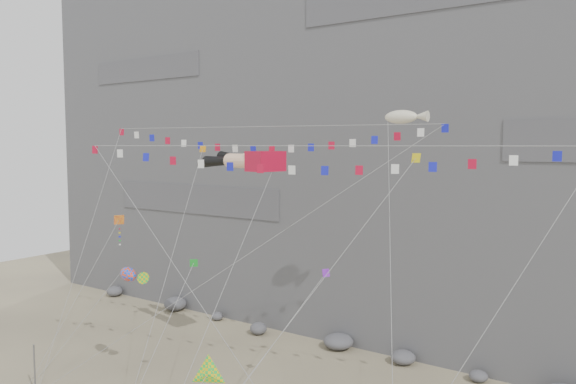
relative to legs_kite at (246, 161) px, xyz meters
name	(u,v)px	position (x,y,z in m)	size (l,w,h in m)	color
cliff	(410,75)	(2.88, 24.13, 8.48)	(80.00, 28.00, 50.00)	slate
talus_boulders	(338,342)	(2.88, 9.13, -15.92)	(60.00, 3.00, 1.20)	#5B5B5F
anchor_pole_left	(35,370)	(-10.46, -10.94, -14.70)	(0.12, 0.12, 3.65)	slate
legs_kite	(246,161)	(0.00, 0.00, 0.00)	(10.84, 18.19, 23.04)	#B80B29
flag_banner_upper	(262,127)	(0.95, 0.79, 2.49)	(25.94, 14.18, 25.02)	#B80B29
flag_banner_lower	(308,146)	(7.97, -3.88, 1.09)	(30.49, 11.16, 20.43)	#B80B29
harlequin_kite	(119,221)	(-9.25, -4.28, -4.71)	(3.11, 7.69, 13.83)	red
fish_windsock	(128,274)	(-6.01, -6.14, -8.18)	(6.75, 6.61, 11.05)	#F43D0C
delta_kite	(208,374)	(5.67, -10.44, -11.36)	(2.39, 5.99, 7.43)	yellow
blimp_windsock	(401,118)	(10.61, 3.81, 3.02)	(8.19, 15.21, 25.21)	#EFE6C4
small_kite_a	(201,155)	(-2.99, -1.57, 0.41)	(4.59, 12.45, 21.39)	#FF9F15
small_kite_b	(324,276)	(8.40, -2.70, -7.03)	(3.78, 11.05, 14.53)	purple
small_kite_c	(192,266)	(1.25, -6.99, -6.50)	(1.49, 8.94, 13.12)	#179A27
small_kite_d	(412,163)	(13.77, -1.88, 0.11)	(8.98, 13.52, 22.77)	yellow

